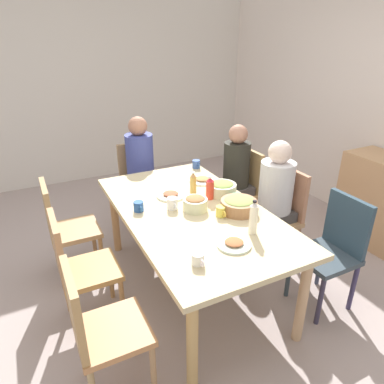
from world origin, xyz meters
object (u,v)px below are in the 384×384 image
plate_1 (234,244)px  chair_5 (64,225)px  side_cabinet (378,200)px  chair_6 (280,212)px  bottle_2 (193,183)px  person_0 (141,163)px  chair_4 (242,187)px  cup_2 (237,199)px  cup_5 (221,212)px  cup_0 (139,207)px  plate_2 (171,195)px  bowl_2 (239,205)px  bottle_0 (253,218)px  chair_1 (334,246)px  bowl_0 (195,203)px  dining_table (192,218)px  plate_0 (202,180)px  cup_3 (172,204)px  bowl_1 (222,188)px  chair_2 (97,327)px  bottle_1 (210,188)px  chair_0 (139,179)px  person_6 (274,194)px  chair_3 (77,265)px  cup_1 (196,164)px  cup_4 (198,259)px

plate_1 → chair_5: bearing=-142.5°
side_cabinet → chair_6: bearing=-97.8°
bottle_2 → person_0: bearing=-170.9°
chair_4 → cup_2: (0.68, -0.53, 0.27)m
cup_5 → cup_0: bearing=-124.2°
cup_2 → cup_5: 0.26m
plate_1 → plate_2: bearing=-175.4°
bowl_2 → bottle_0: bottle_0 is taller
chair_1 → bowl_0: bearing=-125.0°
dining_table → plate_2: (-0.30, -0.05, 0.09)m
person_0 → bottle_2: (0.94, 0.15, 0.10)m
chair_4 → plate_0: bearing=-73.9°
bowl_2 → dining_table: bearing=-121.6°
chair_5 → cup_2: 1.46m
cup_3 → bowl_1: bearing=97.2°
bottle_0 → bowl_2: bearing=163.6°
chair_2 → chair_5: (-1.25, 0.00, 0.00)m
cup_3 → bottle_0: bottle_0 is taller
chair_4 → bottle_1: size_ratio=4.57×
bowl_2 → side_cabinet: 1.76m
chair_6 → plate_2: bearing=-107.3°
chair_2 → bowl_1: (-0.76, 1.25, 0.29)m
bottle_2 → chair_4: bearing=114.8°
chair_4 → cup_2: 0.90m
chair_1 → bottle_1: (-0.74, -0.68, 0.32)m
chair_0 → chair_1: (1.94, 0.90, 0.00)m
bowl_0 → cup_5: size_ratio=1.78×
bottle_0 → chair_5: bearing=-135.3°
chair_1 → plate_1: size_ratio=4.05×
chair_6 → side_cabinet: 1.15m
dining_table → chair_1: 1.10m
dining_table → side_cabinet: size_ratio=2.08×
person_0 → bowl_0: size_ratio=6.45×
bowl_1 → person_6: bearing=73.0°
chair_3 → plate_0: (-0.46, 1.23, 0.24)m
bowl_1 → bowl_2: bearing=-8.2°
person_6 → bowl_0: (0.01, -0.78, 0.09)m
chair_1 → cup_1: bearing=-162.5°
chair_5 → chair_4: bearing=90.0°
side_cabinet → cup_4: bearing=-78.1°
cup_1 → cup_3: cup_3 is taller
chair_4 → plate_0: (0.16, -0.56, 0.24)m
dining_table → chair_2: bearing=-55.1°
plate_1 → cup_0: size_ratio=1.98×
cup_3 → side_cabinet: (0.23, 2.16, -0.34)m
chair_2 → chair_3: 0.62m
dining_table → chair_3: chair_3 is taller
chair_4 → cup_3: 1.19m
bowl_1 → side_cabinet: size_ratio=0.27×
cup_4 → cup_5: (-0.45, 0.42, 0.00)m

